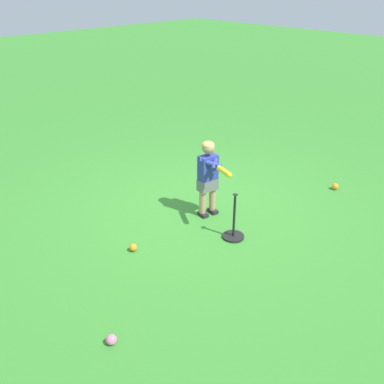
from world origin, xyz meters
TOP-DOWN VIEW (x-y plane):
  - ground_plane at (0.00, 0.00)m, footprint 40.00×40.00m
  - child_batter at (-0.22, 0.08)m, footprint 0.73×0.44m
  - play_ball_midfield at (-0.19, 1.37)m, footprint 0.09×0.09m
  - play_ball_far_left at (-1.24, 2.44)m, footprint 0.10×0.10m
  - play_ball_by_bucket at (-1.07, -1.91)m, footprint 0.10×0.10m
  - batting_tee at (-0.85, 0.28)m, footprint 0.28×0.28m

SIDE VIEW (x-z plane):
  - ground_plane at x=0.00m, z-range 0.00..0.00m
  - play_ball_midfield at x=-0.19m, z-range 0.00..0.09m
  - play_ball_far_left at x=-1.24m, z-range 0.00..0.10m
  - play_ball_by_bucket at x=-1.07m, z-range 0.00..0.10m
  - batting_tee at x=-0.85m, z-range -0.21..0.41m
  - child_batter at x=-0.22m, z-range 0.11..1.19m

